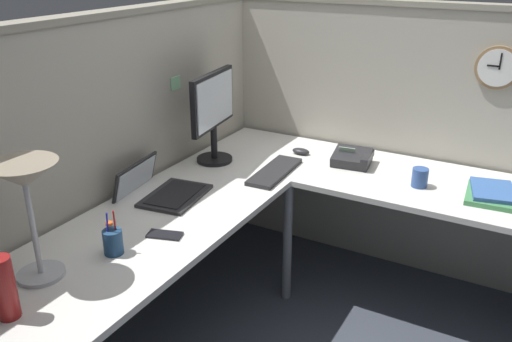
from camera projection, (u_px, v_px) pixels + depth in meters
name	position (u px, v px, depth m)	size (l,w,h in m)	color
ground_plane	(300.00, 321.00, 2.85)	(6.80, 6.80, 0.00)	#383D47
cubicle_wall_back	(114.00, 176.00, 2.65)	(2.57, 0.12, 1.58)	#A8A393
cubicle_wall_right	(408.00, 141.00, 3.13)	(0.12, 2.37, 1.58)	#A8A393
desk	(300.00, 230.00, 2.47)	(2.35, 2.15, 0.73)	silver
monitor	(213.00, 111.00, 2.90)	(0.46, 0.20, 0.50)	black
laptop	(158.00, 190.00, 2.60)	(0.39, 0.42, 0.22)	#232326
keyboard	(275.00, 171.00, 2.84)	(0.43, 0.14, 0.02)	#232326
computer_mouse	(301.00, 151.00, 3.11)	(0.06, 0.10, 0.03)	#232326
desk_lamp_dome	(25.00, 185.00, 1.82)	(0.24, 0.24, 0.44)	#B7BABF
pen_cup	(113.00, 241.00, 2.08)	(0.08, 0.08, 0.18)	navy
cell_phone	(165.00, 235.00, 2.22)	(0.07, 0.14, 0.01)	black
thermos_flask	(5.00, 288.00, 1.70)	(0.07, 0.07, 0.22)	maroon
office_phone	(353.00, 159.00, 2.95)	(0.21, 0.23, 0.11)	#232326
book_stack	(491.00, 193.00, 2.56)	(0.31, 0.25, 0.04)	#3F7F4C
coffee_mug	(420.00, 178.00, 2.67)	(0.08, 0.08, 0.10)	#2D4C8C
wall_clock	(498.00, 68.00, 2.72)	(0.04, 0.22, 0.22)	olive
pinned_note_leftmost	(176.00, 83.00, 2.86)	(0.08, 0.00, 0.07)	#8CCC99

